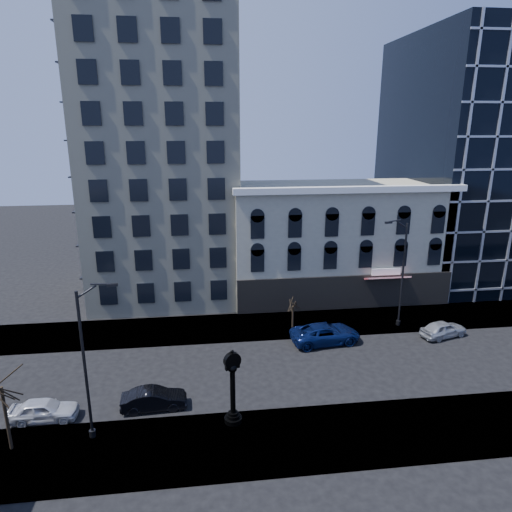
{
  "coord_description": "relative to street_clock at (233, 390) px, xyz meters",
  "views": [
    {
      "loc": [
        -2.3,
        -30.65,
        18.08
      ],
      "look_at": [
        2.0,
        4.0,
        8.0
      ],
      "focal_mm": 32.0,
      "sensor_mm": 36.0,
      "label": 1
    }
  ],
  "objects": [
    {
      "name": "car_far_c",
      "position": [
        19.34,
        9.88,
        -1.64
      ],
      "size": [
        4.59,
        2.82,
        1.46
      ],
      "primitive_type": "imported",
      "rotation": [
        0.0,
        0.0,
        1.85
      ],
      "color": "#A5A8AD",
      "rests_on": "ground"
    },
    {
      "name": "car_far_b",
      "position": [
        8.64,
        10.25,
        -1.67
      ],
      "size": [
        5.07,
        2.69,
        1.4
      ],
      "primitive_type": "imported",
      "rotation": [
        0.0,
        0.0,
        1.73
      ],
      "color": "#0C194C",
      "rests_on": "ground"
    },
    {
      "name": "glass_office",
      "position": [
        32.69,
        26.91,
        11.63
      ],
      "size": [
        20.0,
        20.15,
        28.0
      ],
      "color": "black",
      "rests_on": "ground"
    },
    {
      "name": "street_lamp_far",
      "position": [
        15.61,
        12.35,
        5.48
      ],
      "size": [
        2.64,
        0.73,
        10.24
      ],
      "rotation": [
        0.0,
        0.0,
        3.31
      ],
      "color": "black",
      "rests_on": "sidewalk_far"
    },
    {
      "name": "street_clock",
      "position": [
        0.0,
        0.0,
        0.0
      ],
      "size": [
        1.13,
        1.13,
        4.98
      ],
      "rotation": [
        0.0,
        0.0,
        0.38
      ],
      "color": "black",
      "rests_on": "sidewalk_near"
    },
    {
      "name": "car_near_a",
      "position": [
        -11.87,
        1.82,
        -1.66
      ],
      "size": [
        4.17,
        1.69,
        1.42
      ],
      "primitive_type": "imported",
      "rotation": [
        0.0,
        0.0,
        1.57
      ],
      "color": "silver",
      "rests_on": "ground"
    },
    {
      "name": "cream_tower",
      "position": [
        -5.43,
        24.88,
        16.95
      ],
      "size": [
        15.9,
        15.4,
        42.5
      ],
      "color": "beige",
      "rests_on": "ground"
    },
    {
      "name": "street_lamp_near",
      "position": [
        -7.75,
        -0.28,
        5.15
      ],
      "size": [
        2.53,
        0.7,
        9.81
      ],
      "rotation": [
        0.0,
        0.0,
        0.17
      ],
      "color": "black",
      "rests_on": "sidewalk_near"
    },
    {
      "name": "victorian_row",
      "position": [
        12.69,
        21.89,
        3.62
      ],
      "size": [
        22.6,
        11.19,
        12.5
      ],
      "color": "#B4AF94",
      "rests_on": "ground"
    },
    {
      "name": "sidewalk_near",
      "position": [
        0.69,
        -2.0,
        -2.31
      ],
      "size": [
        160.0,
        6.0,
        0.12
      ],
      "primitive_type": "cube",
      "color": "gray",
      "rests_on": "ground"
    },
    {
      "name": "bare_tree_far",
      "position": [
        6.49,
        13.23,
        0.25
      ],
      "size": [
        1.94,
        1.94,
        3.32
      ],
      "color": "black",
      "rests_on": "sidewalk_far"
    },
    {
      "name": "car_far_a",
      "position": [
        8.69,
        10.06,
        -1.54
      ],
      "size": [
        6.3,
        3.5,
        1.67
      ],
      "primitive_type": "imported",
      "rotation": [
        0.0,
        0.0,
        1.7
      ],
      "color": "#0C194C",
      "rests_on": "ground"
    },
    {
      "name": "car_near_b",
      "position": [
        -5.06,
        2.18,
        -1.67
      ],
      "size": [
        4.33,
        1.7,
        1.4
      ],
      "primitive_type": "imported",
      "rotation": [
        0.0,
        0.0,
        1.62
      ],
      "color": "black",
      "rests_on": "ground"
    },
    {
      "name": "ground",
      "position": [
        0.69,
        6.0,
        -2.37
      ],
      "size": [
        160.0,
        160.0,
        0.0
      ],
      "primitive_type": "plane",
      "color": "black",
      "rests_on": "ground"
    },
    {
      "name": "sidewalk_far",
      "position": [
        0.69,
        14.0,
        -2.31
      ],
      "size": [
        160.0,
        6.0,
        0.12
      ],
      "primitive_type": "cube",
      "color": "gray",
      "rests_on": "ground"
    }
  ]
}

